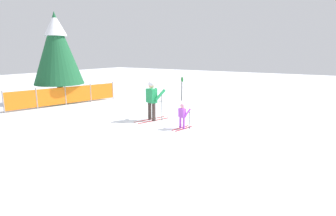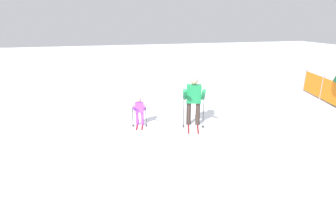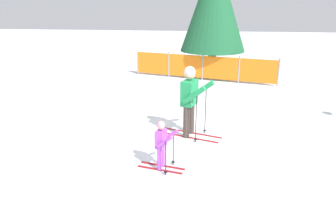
% 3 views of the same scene
% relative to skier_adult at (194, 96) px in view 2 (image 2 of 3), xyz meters
% --- Properties ---
extents(ground_plane, '(60.00, 60.00, 0.00)m').
position_rel_skier_adult_xyz_m(ground_plane, '(-0.01, -0.20, -1.00)').
color(ground_plane, white).
extents(skier_adult, '(1.61, 0.91, 1.68)m').
position_rel_skier_adult_xyz_m(skier_adult, '(0.00, 0.00, 0.00)').
color(skier_adult, maroon).
rests_on(skier_adult, ground_plane).
extents(skier_child, '(0.94, 0.49, 0.97)m').
position_rel_skier_adult_xyz_m(skier_child, '(-0.42, -1.72, -0.44)').
color(skier_child, maroon).
rests_on(skier_child, ground_plane).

